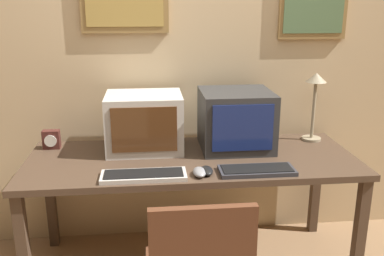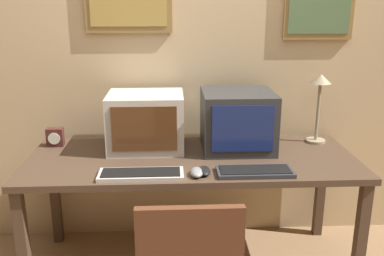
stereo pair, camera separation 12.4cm
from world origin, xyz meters
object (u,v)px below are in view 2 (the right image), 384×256
object	(u,v)px
keyboard_side	(255,172)
desk_clock	(55,137)
monitor_left	(146,122)
monitor_right	(237,120)
mouse_far_corner	(204,171)
keyboard_main	(141,174)
desk_lamp	(320,94)
mouse_near_keyboard	(197,172)

from	to	relation	value
keyboard_side	desk_clock	distance (m)	1.26
monitor_left	keyboard_side	distance (m)	0.74
monitor_right	mouse_far_corner	size ratio (longest dim) A/B	3.57
monitor_left	keyboard_main	size ratio (longest dim) A/B	1.02
monitor_right	desk_lamp	distance (m)	0.55
keyboard_main	mouse_near_keyboard	world-z (taller)	mouse_near_keyboard
monitor_right	desk_clock	bearing A→B (deg)	175.11
keyboard_side	monitor_left	bearing A→B (deg)	143.66
monitor_left	monitor_right	xyz separation A→B (m)	(0.55, -0.02, 0.01)
keyboard_side	mouse_far_corner	xyz separation A→B (m)	(-0.27, 0.01, 0.00)
mouse_near_keyboard	desk_clock	distance (m)	0.99
keyboard_main	keyboard_side	distance (m)	0.59
mouse_near_keyboard	monitor_right	bearing A→B (deg)	56.93
monitor_left	mouse_near_keyboard	xyz separation A→B (m)	(0.28, -0.44, -0.15)
keyboard_side	mouse_near_keyboard	distance (m)	0.31
mouse_near_keyboard	mouse_far_corner	size ratio (longest dim) A/B	1.01
monitor_left	mouse_near_keyboard	world-z (taller)	monitor_left
monitor_left	desk_clock	size ratio (longest dim) A/B	3.91
desk_clock	mouse_near_keyboard	bearing A→B (deg)	-31.12
desk_clock	monitor_right	bearing A→B (deg)	-4.89
keyboard_side	monitor_right	bearing A→B (deg)	94.92
keyboard_main	desk_lamp	distance (m)	1.23
desk_lamp	mouse_far_corner	bearing A→B (deg)	-146.89
monitor_left	desk_lamp	world-z (taller)	desk_lamp
mouse_near_keyboard	monitor_left	bearing A→B (deg)	122.41
keyboard_side	desk_lamp	distance (m)	0.76
monitor_left	monitor_right	size ratio (longest dim) A/B	1.06
monitor_right	keyboard_side	xyz separation A→B (m)	(0.03, -0.41, -0.16)
monitor_right	desk_lamp	bearing A→B (deg)	10.21
mouse_near_keyboard	desk_clock	size ratio (longest dim) A/B	1.05
mouse_far_corner	desk_lamp	distance (m)	0.95
monitor_left	keyboard_main	xyz separation A→B (m)	(-0.01, -0.44, -0.16)
monitor_left	mouse_near_keyboard	size ratio (longest dim) A/B	3.74
monitor_right	desk_clock	size ratio (longest dim) A/B	3.70
monitor_right	mouse_far_corner	distance (m)	0.49
keyboard_main	desk_clock	distance (m)	0.76
monitor_left	keyboard_side	bearing A→B (deg)	-36.34
keyboard_main	desk_clock	world-z (taller)	desk_clock
desk_clock	desk_lamp	size ratio (longest dim) A/B	0.26
monitor_right	keyboard_side	bearing A→B (deg)	-85.08
monitor_left	desk_lamp	distance (m)	1.08
monitor_left	mouse_far_corner	xyz separation A→B (m)	(0.32, -0.42, -0.15)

